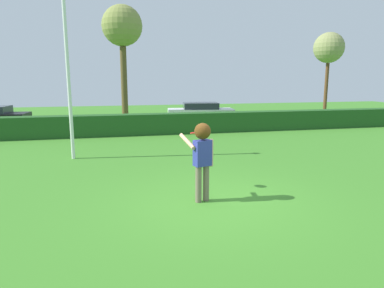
# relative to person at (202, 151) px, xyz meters

# --- Properties ---
(ground_plane) EXTENTS (60.00, 60.00, 0.00)m
(ground_plane) POSITION_rel_person_xyz_m (0.22, -0.13, -1.17)
(ground_plane) COLOR #3C7F26
(person) EXTENTS (0.70, 0.69, 1.80)m
(person) POSITION_rel_person_xyz_m (0.00, 0.00, 0.00)
(person) COLOR #726452
(person) RESTS_ON ground
(frisbee) EXTENTS (0.26, 0.26, 0.10)m
(frisbee) POSITION_rel_person_xyz_m (0.07, 0.90, 0.27)
(frisbee) COLOR red
(lamppost) EXTENTS (0.24, 0.24, 5.67)m
(lamppost) POSITION_rel_person_xyz_m (-3.27, 5.22, 1.97)
(lamppost) COLOR silver
(lamppost) RESTS_ON ground
(hedge_row) EXTENTS (29.81, 0.90, 1.03)m
(hedge_row) POSITION_rel_person_xyz_m (0.22, 10.05, -0.66)
(hedge_row) COLOR #204F1D
(hedge_row) RESTS_ON ground
(parked_car_white) EXTENTS (4.39, 2.26, 1.25)m
(parked_car_white) POSITION_rel_person_xyz_m (3.78, 14.41, -0.48)
(parked_car_white) COLOR white
(parked_car_white) RESTS_ON ground
(willow_tree) EXTENTS (2.28, 2.28, 6.22)m
(willow_tree) POSITION_rel_person_xyz_m (14.40, 16.63, 3.84)
(willow_tree) COLOR brown
(willow_tree) RESTS_ON ground
(bare_elm_tree) EXTENTS (2.38, 2.38, 7.02)m
(bare_elm_tree) POSITION_rel_person_xyz_m (-1.03, 14.32, 4.49)
(bare_elm_tree) COLOR brown
(bare_elm_tree) RESTS_ON ground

